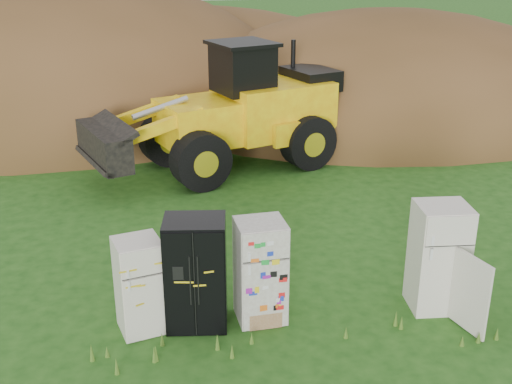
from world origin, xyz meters
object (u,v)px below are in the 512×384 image
(fridge_leftmost, at_px, (140,285))
(fridge_open_door, at_px, (438,257))
(wheel_loader, at_px, (215,109))
(fridge_black_side, at_px, (196,273))
(fridge_sticker, at_px, (260,271))

(fridge_leftmost, distance_m, fridge_open_door, 4.83)
(fridge_open_door, relative_size, wheel_loader, 0.27)
(wheel_loader, bearing_deg, fridge_leftmost, -125.33)
(fridge_leftmost, xyz_separation_m, fridge_black_side, (0.87, 0.03, 0.13))
(fridge_leftmost, height_order, fridge_open_door, fridge_open_door)
(fridge_open_door, bearing_deg, wheel_loader, 115.98)
(fridge_black_side, bearing_deg, fridge_open_door, 5.86)
(fridge_leftmost, bearing_deg, fridge_black_side, -13.83)
(fridge_leftmost, height_order, wheel_loader, wheel_loader)
(fridge_black_side, height_order, wheel_loader, wheel_loader)
(fridge_sticker, bearing_deg, fridge_open_door, -6.31)
(fridge_sticker, bearing_deg, fridge_black_side, 176.03)
(fridge_black_side, distance_m, fridge_sticker, 1.02)
(fridge_leftmost, distance_m, wheel_loader, 7.62)
(fridge_sticker, height_order, wheel_loader, wheel_loader)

